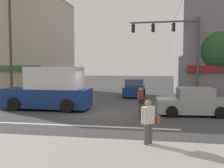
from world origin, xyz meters
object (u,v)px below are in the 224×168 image
Objects in this scene: utility_pole_near_left at (10,45)px; street_tree at (217,52)px; sedan_parked_curbside at (134,89)px; sedan_crossing_rightbound at (194,103)px; box_truck_waiting_far at (50,90)px; pedestrian_foreground_with_bag at (149,121)px; traffic_light_mast at (179,45)px; pedestrian_mid_crossing at (141,101)px.

street_tree is at bearing 0.51° from utility_pole_near_left.
sedan_parked_curbside is 9.68m from sedan_crossing_rightbound.
utility_pole_near_left is 15.69m from sedan_crossing_rightbound.
box_truck_waiting_far reaches higher than sedan_parked_curbside.
pedestrian_foreground_with_bag is at bearing -109.37° from sedan_crossing_rightbound.
box_truck_waiting_far reaches higher than sedan_crossing_rightbound.
utility_pole_near_left is 2.13× the size of sedan_crossing_rightbound.
pedestrian_foreground_with_bag is at bearing -44.04° from utility_pole_near_left.
sedan_parked_curbside is (-3.58, 4.86, -3.59)m from traffic_light_mast.
pedestrian_foreground_with_bag is at bearing -83.10° from sedan_parked_curbside.
street_tree is at bearing 68.67° from pedestrian_foreground_with_bag.
sedan_parked_curbside is 2.46× the size of pedestrian_foreground_with_bag.
utility_pole_near_left is 7.87m from box_truck_waiting_far.
box_truck_waiting_far is at bearing -40.14° from utility_pole_near_left.
pedestrian_foreground_with_bag is (-1.73, -10.43, -3.35)m from traffic_light_mast.
sedan_crossing_rightbound is (14.33, -5.08, -3.90)m from utility_pole_near_left.
sedan_parked_curbside is at bearing 151.38° from street_tree.
pedestrian_mid_crossing is at bearing -30.68° from utility_pole_near_left.
box_truck_waiting_far is 6.38m from pedestrian_mid_crossing.
utility_pole_near_left reaches higher than sedan_parked_curbside.
pedestrian_mid_crossing is at bearing -112.63° from traffic_light_mast.
box_truck_waiting_far is at bearing 159.91° from pedestrian_mid_crossing.
traffic_light_mast reaches higher than pedestrian_mid_crossing.
pedestrian_foreground_with_bag is (1.85, -15.30, 0.24)m from sedan_parked_curbside.
box_truck_waiting_far is (-8.31, -3.39, -3.05)m from traffic_light_mast.
traffic_light_mast is (13.76, -1.20, -0.31)m from utility_pole_near_left.
traffic_light_mast is 11.09m from pedestrian_foreground_with_bag.
sedan_parked_curbside is (4.73, 8.26, -0.54)m from box_truck_waiting_far.
sedan_parked_curbside is (10.17, 3.67, -3.90)m from utility_pole_near_left.
sedan_parked_curbside is at bearing 96.90° from pedestrian_foreground_with_bag.
sedan_parked_curbside is 15.41m from pedestrian_foreground_with_bag.
utility_pole_near_left is at bearing 175.03° from traffic_light_mast.
utility_pole_near_left is 2.17× the size of sedan_parked_curbside.
traffic_light_mast is 1.51× the size of sedan_parked_curbside.
utility_pole_near_left is at bearing 135.96° from pedestrian_foreground_with_bag.
street_tree is at bearing -28.62° from sedan_parked_curbside.
box_truck_waiting_far is 9.64m from pedestrian_foreground_with_bag.
street_tree is 1.36× the size of sedan_parked_curbside.
sedan_parked_curbside is 2.46× the size of pedestrian_mid_crossing.
sedan_crossing_rightbound is (4.15, -8.75, 0.00)m from sedan_parked_curbside.
sedan_parked_curbside is at bearing 60.19° from box_truck_waiting_far.
traffic_light_mast is 5.32m from sedan_crossing_rightbound.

